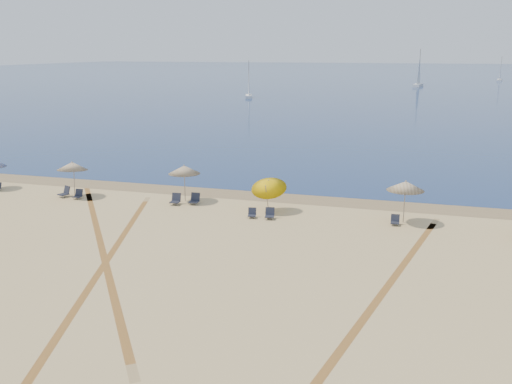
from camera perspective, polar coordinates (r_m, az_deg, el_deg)
ocean at (r=238.07m, az=13.85°, el=11.59°), size 500.00×500.00×0.00m
wet_sand at (r=39.14m, az=1.59°, el=-0.44°), size 500.00×500.00×0.00m
umbrella_1 at (r=40.68m, az=-18.30°, el=2.54°), size 2.11×2.15×2.53m
umbrella_2 at (r=37.73m, az=-7.36°, el=2.28°), size 2.14×2.14×2.52m
umbrella_3 at (r=35.01m, az=1.30°, el=0.75°), size 2.25×2.28×2.48m
umbrella_4 at (r=33.82m, az=15.07°, el=0.61°), size 2.20×2.20×2.59m
chair_2 at (r=41.16m, az=-18.98°, el=-0.02°), size 0.86×0.91×0.74m
chair_3 at (r=40.38m, az=-17.76°, el=-0.25°), size 0.56×0.65×0.65m
chair_4 at (r=37.43m, az=-8.23°, el=-0.77°), size 0.65×0.75×0.73m
chair_5 at (r=37.32m, az=-6.30°, el=-0.75°), size 0.63×0.74×0.74m
chair_6 at (r=34.16m, az=-0.40°, el=-2.20°), size 0.59×0.66×0.59m
chair_7 at (r=33.94m, az=1.42°, el=-2.26°), size 0.66×0.74×0.67m
chair_8 at (r=33.76m, az=14.06°, el=-2.84°), size 0.51×0.60×0.61m
sailboat_0 at (r=201.48m, az=23.73°, el=11.05°), size 2.26×5.45×7.89m
sailboat_1 at (r=163.16m, az=16.34°, el=11.40°), size 2.89×7.03×10.18m
sailboat_2 at (r=120.56m, az=-0.73°, el=10.75°), size 2.66×5.35×7.72m
tire_tracks at (r=26.15m, az=-8.64°, el=-8.30°), size 51.50×43.32×0.00m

